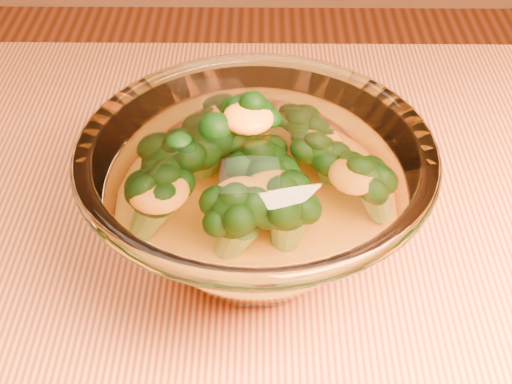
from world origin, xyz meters
TOP-DOWN VIEW (x-y plane):
  - glass_bowl at (-0.09, 0.08)m, footprint 0.24×0.24m
  - cheese_sauce at (-0.09, 0.08)m, footprint 0.14×0.14m
  - broccoli_heap at (-0.10, 0.09)m, footprint 0.17×0.15m

SIDE VIEW (x-z plane):
  - cheese_sauce at x=-0.09m, z-range 0.76..0.80m
  - glass_bowl at x=-0.09m, z-range 0.75..0.86m
  - broccoli_heap at x=-0.10m, z-range 0.78..0.86m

